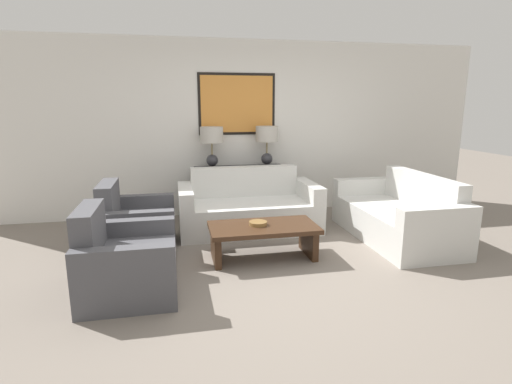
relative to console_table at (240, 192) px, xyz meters
The scene contains 11 objects.
ground_plane 2.27m from the console_table, 90.00° to the right, with size 20.00×20.00×0.00m, color slate.
back_wall 0.99m from the console_table, 90.00° to the left, with size 7.93×0.12×2.65m.
console_table is the anchor object (origin of this frame).
table_lamp_left 0.91m from the console_table, behind, with size 0.34×0.34×0.61m.
table_lamp_right 0.91m from the console_table, ahead, with size 0.34×0.34×0.61m.
couch_by_back_wall 0.69m from the console_table, 90.00° to the right, with size 1.88×0.92×0.83m.
couch_by_side 2.32m from the console_table, 38.62° to the right, with size 0.92×1.88×0.83m.
coffee_table 1.77m from the console_table, 91.16° to the right, with size 1.20×0.63×0.38m.
decorative_bowl 1.75m from the console_table, 93.02° to the right, with size 0.20×0.20×0.04m.
armchair_near_back_wall 1.90m from the console_table, 140.25° to the right, with size 0.83×0.95×0.83m.
armchair_near_camera 2.75m from the console_table, 122.02° to the right, with size 0.83×0.95×0.83m.
Camera 1 is at (-0.98, -3.68, 1.71)m, focal length 28.00 mm.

